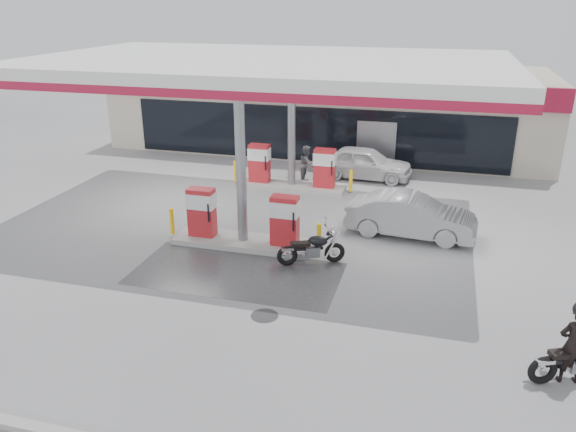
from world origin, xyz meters
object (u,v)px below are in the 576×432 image
pump_island_near (243,224)px  hatchback_silver (411,216)px  parked_motorcycle (312,249)px  sedan_white (365,163)px  pump_island_far (291,172)px  attendant (307,164)px  biker_main (574,345)px  parked_car_left (194,133)px

pump_island_near → hatchback_silver: 5.61m
parked_motorcycle → sedan_white: 8.98m
pump_island_far → sedan_white: 3.51m
pump_island_far → attendant: 1.08m
sedan_white → attendant: size_ratio=2.57×
biker_main → hatchback_silver: bearing=-74.1°
pump_island_near → parked_car_left: pump_island_near is taller
pump_island_near → pump_island_far: size_ratio=1.00×
biker_main → hatchback_silver: biker_main is taller
sedan_white → hatchback_silver: bearing=-154.9°
pump_island_near → attendant: size_ratio=3.20×
pump_island_far → biker_main: pump_island_far is taller
pump_island_far → parked_car_left: bearing=139.8°
pump_island_far → hatchback_silver: (5.16, -3.80, -0.01)m
parked_car_left → pump_island_near: bearing=-167.5°
biker_main → parked_motorcycle: size_ratio=0.90×
parked_motorcycle → attendant: size_ratio=1.21×
pump_island_near → hatchback_silver: size_ratio=1.21×
biker_main → parked_motorcycle: biker_main is taller
pump_island_far → sedan_white: pump_island_far is taller
attendant → pump_island_near: bearing=172.2°
pump_island_far → hatchback_silver: pump_island_far is taller
sedan_white → hatchback_silver: size_ratio=0.97×
sedan_white → parked_car_left: 10.56m
parked_motorcycle → hatchback_silver: (2.68, 2.98, 0.23)m
biker_main → hatchback_silver: (-3.70, 6.97, -0.18)m
pump_island_near → sedan_white: size_ratio=1.24×
biker_main → parked_car_left: size_ratio=0.41×
hatchback_silver → parked_car_left: 15.70m
parked_motorcycle → sedan_white: size_ratio=0.47×
pump_island_near → attendant: bearing=86.6°
pump_island_near → parked_motorcycle: pump_island_near is taller
pump_island_far → attendant: pump_island_far is taller
pump_island_far → sedan_white: (2.74, 2.20, -0.01)m
sedan_white → parked_car_left: sedan_white is taller
parked_motorcycle → parked_car_left: bearing=102.2°
parked_motorcycle → attendant: bearing=80.2°
attendant → pump_island_far: bearing=153.2°
pump_island_far → attendant: bearing=67.7°
biker_main → attendant: (-8.45, 11.77, -0.08)m
attendant → hatchback_silver: (4.75, -4.80, -0.10)m
sedan_white → parked_car_left: bearing=72.0°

